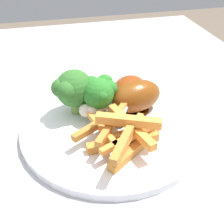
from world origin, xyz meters
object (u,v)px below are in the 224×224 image
Objects in this scene: dining_table at (103,196)px; chicken_drumstick_extra at (133,97)px; chicken_drumstick_near at (130,96)px; broccoli_floret_front at (100,92)px; dinner_plate at (112,126)px; carrot_fries_pile at (123,133)px; broccoli_floret_middle at (72,89)px; chicken_drumstick_far at (129,94)px.

chicken_drumstick_extra reaches higher than dining_table.
chicken_drumstick_near is (0.06, -0.06, 0.15)m from dining_table.
broccoli_floret_front reaches higher than chicken_drumstick_extra.
carrot_fries_pile reaches higher than dinner_plate.
carrot_fries_pile is at bearing -176.95° from dinner_plate.
chicken_drumstick_near is at bearing -43.96° from dining_table.
broccoli_floret_front reaches higher than carrot_fries_pile.
broccoli_floret_middle is at bearing 22.74° from dining_table.
dining_table is 7.09× the size of carrot_fries_pile.
dining_table is 8.99× the size of chicken_drumstick_near.
chicken_drumstick_far is 0.01m from chicken_drumstick_extra.
chicken_drumstick_far is (0.06, -0.06, 0.15)m from dining_table.
chicken_drumstick_extra is at bearing -98.88° from broccoli_floret_middle.
broccoli_floret_middle is at bearing 30.88° from carrot_fries_pile.
chicken_drumstick_near is 0.00m from chicken_drumstick_far.
dinner_plate is 0.06m from broccoli_floret_front.
dining_table is 0.18m from broccoli_floret_front.
chicken_drumstick_far is (0.09, -0.03, 0.00)m from carrot_fries_pile.
chicken_drumstick_near is 0.01m from chicken_drumstick_extra.
broccoli_floret_middle is at bearing 81.12° from chicken_drumstick_extra.
dining_table is at bearing -157.26° from broccoli_floret_middle.
broccoli_floret_front is 0.06m from chicken_drumstick_extra.
dinner_plate is at bearing -150.86° from broccoli_floret_front.
dinner_plate is 2.30× the size of chicken_drumstick_far.
broccoli_floret_front reaches higher than chicken_drumstick_far.
chicken_drumstick_near is 1.02× the size of chicken_drumstick_far.
broccoli_floret_front is 0.48× the size of chicken_drumstick_extra.
chicken_drumstick_near is (0.08, -0.03, 0.00)m from carrot_fries_pile.
broccoli_floret_middle is at bearing 87.16° from chicken_drumstick_far.
broccoli_floret_middle is 0.09m from chicken_drumstick_extra.
broccoli_floret_middle is 0.09m from chicken_drumstick_near.
broccoli_floret_front is at bearing -10.37° from dining_table.
broccoli_floret_front is at bearing 11.77° from carrot_fries_pile.
broccoli_floret_middle is (0.02, 0.04, 0.00)m from broccoli_floret_front.
chicken_drumstick_far and chicken_drumstick_extra have the same top height.
chicken_drumstick_near is at bearing -49.60° from dinner_plate.
carrot_fries_pile is 1.29× the size of chicken_drumstick_far.
chicken_drumstick_extra is at bearing -87.16° from broccoli_floret_front.
broccoli_floret_front is 0.56× the size of chicken_drumstick_far.
dining_table is at bearing 137.69° from chicken_drumstick_far.
broccoli_floret_middle is 0.60× the size of chicken_drumstick_near.
dining_table is at bearing 169.63° from broccoli_floret_front.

